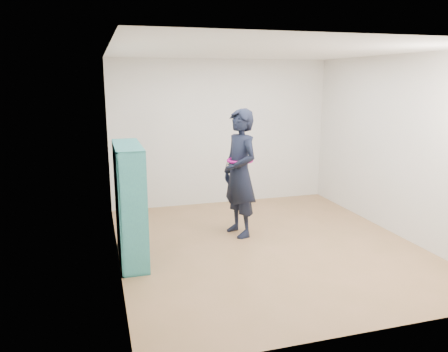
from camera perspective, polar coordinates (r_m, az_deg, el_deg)
name	(u,v)px	position (r m, az deg, el deg)	size (l,w,h in m)	color
floor	(267,245)	(6.17, 5.59, -8.95)	(4.50, 4.50, 0.00)	olive
ceiling	(271,51)	(5.75, 6.17, 15.93)	(4.50, 4.50, 0.00)	white
wall_left	(114,161)	(5.40, -14.22, 1.97)	(0.02, 4.50, 2.60)	silver
wall_right	(397,146)	(6.82, 21.65, 3.64)	(0.02, 4.50, 2.60)	silver
wall_back	(222,133)	(7.92, -0.31, 5.66)	(4.00, 0.02, 2.60)	silver
wall_front	(370,195)	(3.88, 18.50, -2.41)	(4.00, 0.02, 2.60)	silver
bookshelf	(128,205)	(5.58, -12.42, -3.66)	(0.32, 1.11, 1.48)	teal
person	(240,173)	(6.29, 2.08, 0.37)	(0.59, 0.76, 1.85)	black
smartphone	(228,165)	(6.25, 0.53, 1.43)	(0.03, 0.09, 0.12)	silver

